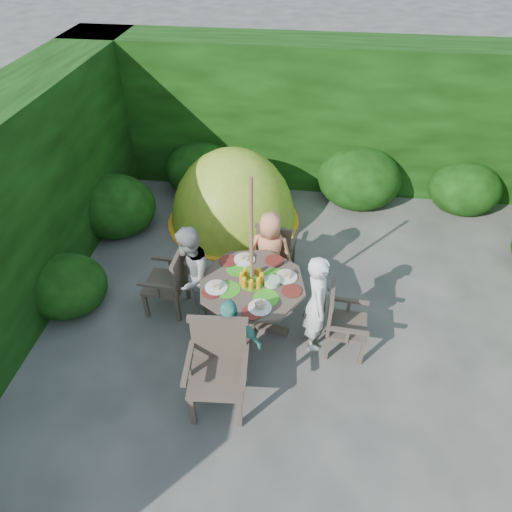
# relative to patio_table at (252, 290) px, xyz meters

# --- Properties ---
(ground) EXTENTS (60.00, 60.00, 0.00)m
(ground) POSITION_rel_patio_table_xyz_m (0.85, -0.10, -0.65)
(ground) COLOR #413F3A
(ground) RESTS_ON ground
(hedge_enclosure) EXTENTS (9.00, 9.00, 2.50)m
(hedge_enclosure) POSITION_rel_patio_table_xyz_m (0.85, 1.23, 0.60)
(hedge_enclosure) COLOR black
(hedge_enclosure) RESTS_ON ground
(patio_table) EXTENTS (1.53, 1.53, 0.92)m
(patio_table) POSITION_rel_patio_table_xyz_m (0.00, 0.00, 0.00)
(patio_table) COLOR #3C3027
(patio_table) RESTS_ON ground
(parasol_pole) EXTENTS (0.05, 0.05, 2.20)m
(parasol_pole) POSITION_rel_patio_table_xyz_m (-0.00, -0.00, 0.45)
(parasol_pole) COLOR brown
(parasol_pole) RESTS_ON ground
(garden_chair_right) EXTENTS (0.50, 0.55, 0.87)m
(garden_chair_right) POSITION_rel_patio_table_xyz_m (1.08, -0.20, -0.18)
(garden_chair_right) COLOR #3C3027
(garden_chair_right) RESTS_ON ground
(garden_chair_left) EXTENTS (0.53, 0.58, 0.93)m
(garden_chair_left) POSITION_rel_patio_table_xyz_m (-1.08, 0.20, -0.15)
(garden_chair_left) COLOR #3C3027
(garden_chair_left) RESTS_ON ground
(garden_chair_back) EXTENTS (0.59, 0.54, 0.88)m
(garden_chair_back) POSITION_rel_patio_table_xyz_m (0.19, 1.09, -0.18)
(garden_chair_back) COLOR #3C3027
(garden_chair_back) RESTS_ON ground
(garden_chair_front) EXTENTS (0.67, 0.61, 1.05)m
(garden_chair_front) POSITION_rel_patio_table_xyz_m (-0.21, -1.07, -0.08)
(garden_chair_front) COLOR #3C3027
(garden_chair_front) RESTS_ON ground
(child_right) EXTENTS (0.36, 0.51, 1.34)m
(child_right) POSITION_rel_patio_table_xyz_m (0.78, -0.14, 0.02)
(child_right) COLOR white
(child_right) RESTS_ON ground
(child_left) EXTENTS (0.54, 0.68, 1.35)m
(child_left) POSITION_rel_patio_table_xyz_m (-0.79, 0.14, 0.03)
(child_left) COLOR #9F9F9A
(child_left) RESTS_ON ground
(child_back) EXTENTS (0.62, 0.42, 1.22)m
(child_back) POSITION_rel_patio_table_xyz_m (0.13, 0.79, -0.04)
(child_back) COLOR #ED8B62
(child_back) RESTS_ON ground
(child_front) EXTENTS (0.75, 0.37, 1.23)m
(child_front) POSITION_rel_patio_table_xyz_m (-0.14, -0.79, -0.03)
(child_front) COLOR #4AAD99
(child_front) RESTS_ON ground
(dome_tent) EXTENTS (2.62, 2.62, 2.51)m
(dome_tent) POSITION_rel_patio_table_xyz_m (-0.62, 2.29, -0.65)
(dome_tent) COLOR #7DAF21
(dome_tent) RESTS_ON ground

